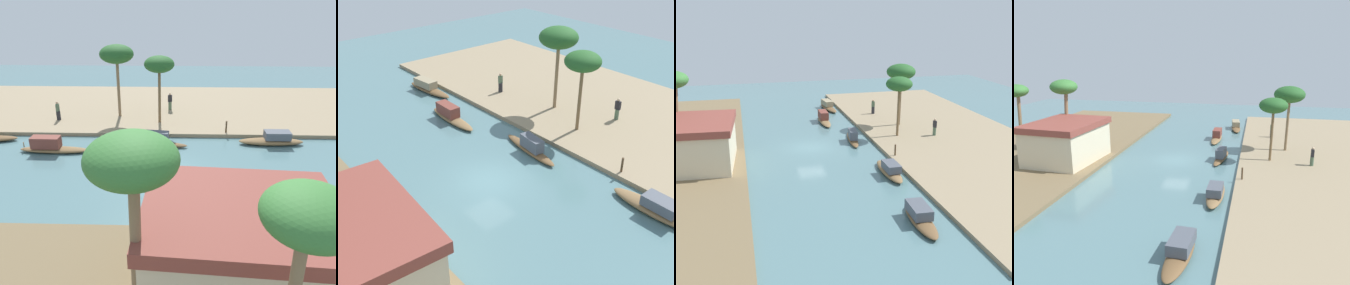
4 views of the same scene
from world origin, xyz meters
The scene contains 12 objects.
river_water centered at (0.00, 0.00, 0.00)m, with size 73.36×73.36×0.00m, color slate.
riverbank_left centered at (0.00, -13.81, 0.15)m, with size 45.75×15.46×0.31m, color #937F60.
sampan_midstream centered at (14.95, -4.78, 0.41)m, with size 5.41×1.68×1.09m.
sampan_near_left_bank centered at (0.88, -4.30, 0.43)m, with size 5.24×1.48×1.20m.
sampan_foreground centered at (-8.33, -4.86, 0.41)m, with size 5.03×1.22×1.10m.
sampan_open_hull centered at (8.62, -2.97, 0.45)m, with size 5.25×1.12×1.23m.
person_on_near_bank centered at (-0.07, -12.50, 1.10)m, with size 0.42×0.33×1.72m.
person_by_mooring centered at (10.07, -9.28, 1.01)m, with size 0.42×0.42×1.72m.
mooring_post centered at (-4.88, -6.57, 0.80)m, with size 0.14×0.14×0.98m, color #4C3823.
palm_tree_left_near centered at (0.77, -8.90, 5.41)m, with size 2.58×2.58×5.89m.
palm_tree_left_far centered at (4.63, -10.54, 5.98)m, with size 3.04×3.04×6.58m.
riverside_building centered at (-3.16, 9.67, 2.18)m, with size 7.54×6.17×3.69m.
Camera 2 is at (-17.12, 13.22, 14.56)m, focal length 45.37 mm.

